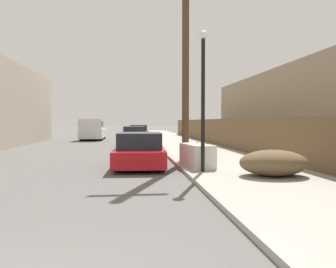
% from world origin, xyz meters
% --- Properties ---
extents(sidewalk_curb, '(4.20, 63.00, 0.12)m').
position_xyz_m(sidewalk_curb, '(5.30, 23.50, 0.06)').
color(sidewalk_curb, '#9E998E').
rests_on(sidewalk_curb, ground).
extents(discarded_fridge, '(0.98, 1.84, 0.80)m').
position_xyz_m(discarded_fridge, '(3.78, 8.71, 0.51)').
color(discarded_fridge, silver).
rests_on(discarded_fridge, sidewalk_curb).
extents(parked_sports_car_red, '(1.99, 4.30, 1.27)m').
position_xyz_m(parked_sports_car_red, '(1.85, 9.83, 0.57)').
color(parked_sports_car_red, red).
rests_on(parked_sports_car_red, ground).
extents(car_parked_mid, '(1.94, 4.59, 1.33)m').
position_xyz_m(car_parked_mid, '(1.72, 20.96, 0.63)').
color(car_parked_mid, silver).
rests_on(car_parked_mid, ground).
extents(car_parked_far, '(2.01, 4.55, 1.33)m').
position_xyz_m(car_parked_far, '(2.21, 30.18, 0.62)').
color(car_parked_far, gray).
rests_on(car_parked_far, ground).
extents(pickup_truck, '(2.04, 5.70, 1.89)m').
position_xyz_m(pickup_truck, '(-1.92, 27.88, 0.94)').
color(pickup_truck, silver).
rests_on(pickup_truck, ground).
extents(utility_pole, '(1.80, 0.28, 8.94)m').
position_xyz_m(utility_pole, '(3.73, 10.80, 4.72)').
color(utility_pole, '#4C3826').
rests_on(utility_pole, sidewalk_curb).
extents(street_lamp, '(0.26, 0.26, 4.33)m').
position_xyz_m(street_lamp, '(3.73, 7.59, 2.66)').
color(street_lamp, black).
rests_on(street_lamp, sidewalk_curb).
extents(brush_pile, '(1.96, 1.49, 0.74)m').
position_xyz_m(brush_pile, '(5.56, 6.57, 0.49)').
color(brush_pile, brown).
rests_on(brush_pile, sidewalk_curb).
extents(wooden_fence, '(0.08, 35.50, 1.72)m').
position_xyz_m(wooden_fence, '(7.25, 19.26, 0.98)').
color(wooden_fence, brown).
rests_on(wooden_fence, sidewalk_curb).
extents(building_right_house, '(6.00, 16.25, 4.65)m').
position_xyz_m(building_right_house, '(12.44, 17.67, 2.32)').
color(building_right_house, gray).
rests_on(building_right_house, ground).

